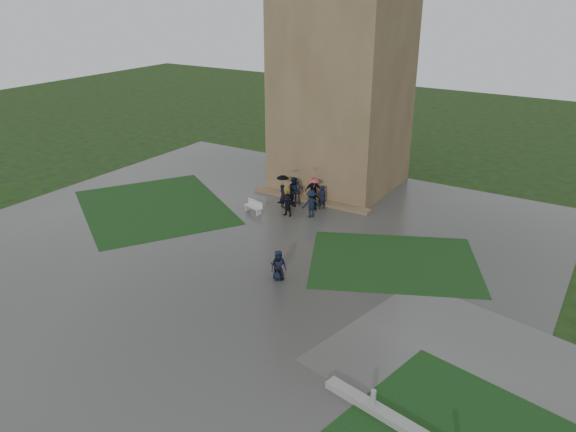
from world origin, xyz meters
The scene contains 10 objects.
ground centered at (0.00, 0.00, 0.00)m, with size 120.00×120.00×0.00m, color black.
plaza centered at (0.00, 2.00, 0.01)m, with size 34.00×34.00×0.02m, color #393936.
lawn_inset_left centered at (-8.50, 4.00, 0.03)m, with size 11.00×9.00×0.01m, color black.
lawn_inset_right centered at (8.50, 5.00, 0.03)m, with size 9.00×7.00×0.01m, color black.
tower centered at (0.00, 15.00, 9.00)m, with size 8.00×8.00×18.00m, color brown.
tower_plinth centered at (0.00, 10.60, 0.13)m, with size 9.00×0.80×0.22m, color brown.
bench centered at (-2.15, 6.80, 0.45)m, with size 1.50×0.81×0.83m.
visitor_cluster centered at (0.16, 9.16, 1.19)m, with size 3.49×3.54×2.71m.
pedestrian_mid centered at (4.18, 0.02, 0.83)m, with size 0.79×0.54×1.61m, color black.
pedestrian_near centered at (4.11, 0.04, 0.80)m, with size 0.76×0.43×1.56m, color black.
Camera 1 is at (18.09, -21.35, 14.15)m, focal length 35.00 mm.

